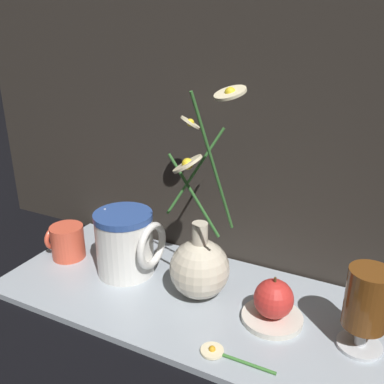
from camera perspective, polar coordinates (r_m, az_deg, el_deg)
ground_plane at (r=0.81m, az=-0.27°, el=-14.30°), size 6.00×6.00×0.00m
shelf at (r=0.81m, az=-0.27°, el=-13.96°), size 0.72×0.31×0.01m
vase_with_flowers at (r=0.77m, az=1.03°, el=-9.58°), size 0.18×0.21×0.39m
yellow_mug at (r=0.95m, az=-16.35°, el=-6.35°), size 0.08×0.07×0.07m
ceramic_pitcher at (r=0.85m, az=-8.82°, el=-6.43°), size 0.14×0.11×0.14m
tea_glass at (r=0.70m, az=22.27°, el=-13.50°), size 0.07×0.07×0.14m
saucer_plate at (r=0.76m, az=10.51°, el=-16.36°), size 0.10×0.10×0.01m
orange_fruit at (r=0.73m, az=10.71°, el=-14.01°), size 0.07×0.07×0.07m
loose_daisy at (r=0.69m, az=3.83°, el=-20.70°), size 0.12×0.04×0.01m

